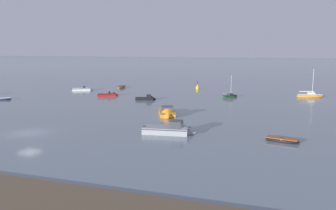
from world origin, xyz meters
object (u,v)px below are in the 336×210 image
at_px(rowboat_moored_0, 1,99).
at_px(motorboat_moored_5, 110,95).
at_px(sailboat_moored_1, 230,96).
at_px(rowboat_moored_3, 282,140).
at_px(motorboat_moored_2, 85,90).
at_px(motorboat_moored_3, 174,131).
at_px(sailboat_moored_0, 310,96).
at_px(rowboat_moored_1, 121,87).
at_px(motorboat_moored_4, 148,99).
at_px(channel_buoy, 198,87).
at_px(motorboat_moored_0, 167,114).

xyz_separation_m(rowboat_moored_0, motorboat_moored_5, (18.25, 12.87, 0.04)).
height_order(sailboat_moored_1, rowboat_moored_3, sailboat_moored_1).
bearing_deg(motorboat_moored_2, sailboat_moored_1, -31.43).
height_order(motorboat_moored_3, rowboat_moored_3, motorboat_moored_3).
bearing_deg(sailboat_moored_0, rowboat_moored_3, -113.20).
bearing_deg(rowboat_moored_1, sailboat_moored_0, 78.57).
relative_size(motorboat_moored_3, motorboat_moored_4, 1.53).
xyz_separation_m(sailboat_moored_0, channel_buoy, (-26.97, 7.70, 0.18)).
relative_size(rowboat_moored_0, motorboat_moored_0, 0.60).
relative_size(sailboat_moored_1, motorboat_moored_5, 1.06).
bearing_deg(rowboat_moored_3, sailboat_moored_1, 120.51).
bearing_deg(rowboat_moored_0, motorboat_moored_0, -44.70).
bearing_deg(motorboat_moored_3, rowboat_moored_0, 151.15).
height_order(motorboat_moored_0, motorboat_moored_2, motorboat_moored_0).
height_order(sailboat_moored_0, motorboat_moored_0, sailboat_moored_0).
relative_size(motorboat_moored_3, rowboat_moored_3, 1.72).
bearing_deg(rowboat_moored_3, motorboat_moored_3, -165.34).
relative_size(motorboat_moored_0, motorboat_moored_4, 1.52).
height_order(motorboat_moored_2, motorboat_moored_4, motorboat_moored_2).
height_order(motorboat_moored_4, motorboat_moored_5, motorboat_moored_4).
bearing_deg(motorboat_moored_3, motorboat_moored_5, 121.99).
relative_size(motorboat_moored_2, motorboat_moored_4, 1.21).
height_order(motorboat_moored_3, motorboat_moored_5, motorboat_moored_3).
xyz_separation_m(sailboat_moored_0, motorboat_moored_0, (-22.29, -30.61, 0.09)).
xyz_separation_m(motorboat_moored_4, rowboat_moored_3, (26.81, -25.70, -0.08)).
xyz_separation_m(motorboat_moored_3, rowboat_moored_3, (12.70, 0.52, -0.22)).
height_order(rowboat_moored_1, motorboat_moored_3, motorboat_moored_3).
distance_m(sailboat_moored_0, motorboat_moored_4, 35.23).
height_order(sailboat_moored_0, motorboat_moored_3, sailboat_moored_0).
distance_m(sailboat_moored_0, motorboat_moored_5, 43.82).
bearing_deg(motorboat_moored_5, motorboat_moored_2, 111.49).
bearing_deg(rowboat_moored_3, rowboat_moored_1, 145.83).
xyz_separation_m(motorboat_moored_4, motorboat_moored_5, (-10.29, 2.99, -0.03)).
bearing_deg(motorboat_moored_4, motorboat_moored_5, 144.88).
xyz_separation_m(sailboat_moored_0, motorboat_moored_2, (-52.90, -5.16, -0.03)).
height_order(sailboat_moored_1, motorboat_moored_4, sailboat_moored_1).
relative_size(motorboat_moored_4, channel_buoy, 1.95).
height_order(rowboat_moored_0, motorboat_moored_2, motorboat_moored_2).
bearing_deg(sailboat_moored_0, motorboat_moored_4, -170.81).
bearing_deg(motorboat_moored_0, motorboat_moored_2, -152.99).
xyz_separation_m(motorboat_moored_3, motorboat_moored_5, (-24.40, 29.21, -0.16)).
bearing_deg(motorboat_moored_4, rowboat_moored_3, -62.70).
distance_m(sailboat_moored_1, motorboat_moored_3, 35.36).
distance_m(rowboat_moored_0, motorboat_moored_4, 30.20).
xyz_separation_m(rowboat_moored_0, sailboat_moored_1, (43.91, 19.00, 0.04)).
height_order(motorboat_moored_3, channel_buoy, channel_buoy).
relative_size(motorboat_moored_0, rowboat_moored_3, 1.71).
bearing_deg(channel_buoy, motorboat_moored_4, -102.02).
distance_m(rowboat_moored_1, sailboat_moored_0, 47.07).
height_order(rowboat_moored_1, channel_buoy, channel_buoy).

